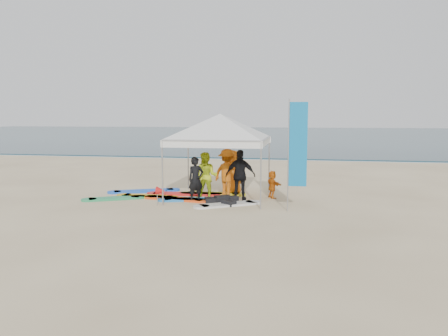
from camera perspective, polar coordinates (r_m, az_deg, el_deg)
ground at (r=13.10m, az=-5.98°, el=-6.46°), size 120.00×120.00×0.00m
ocean at (r=72.38m, az=7.59°, el=4.39°), size 160.00×84.00×0.08m
shoreline_foam at (r=30.79m, az=3.63°, el=1.20°), size 160.00×1.20×0.01m
person_black_a at (r=15.30m, az=-3.70°, el=-1.50°), size 0.69×0.66×1.58m
person_yellow at (r=15.65m, az=-2.34°, el=-1.07°), size 0.87×0.69×1.71m
person_orange_a at (r=16.02m, az=0.45°, el=-0.72°), size 1.35×1.14×1.81m
person_black_b at (r=15.47m, az=2.16°, el=-0.96°), size 1.09×0.49×1.82m
person_orange_b at (r=16.82m, az=1.22°, el=-0.54°), size 0.84×0.55×1.70m
person_seated at (r=16.10m, az=6.33°, el=-2.14°), size 0.74×0.96×1.02m
canopy_tent at (r=15.79m, az=-0.51°, el=7.06°), size 4.67×4.67×3.52m
feather_flag at (r=13.77m, az=9.53°, el=2.87°), size 0.59×0.04×3.53m
marker_pennant at (r=14.87m, az=-8.28°, el=-2.96°), size 0.28×0.28×0.64m
gear_pile at (r=15.21m, az=-0.16°, el=-4.19°), size 1.25×1.17×0.22m
surfboard_spread at (r=16.27m, az=-6.31°, el=-3.74°), size 6.09×3.52×0.07m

